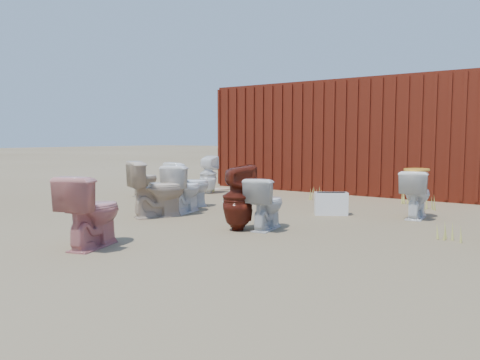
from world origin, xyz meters
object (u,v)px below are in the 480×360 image
Objects in this scene: toilet_front_maroon at (238,198)px; toilet_back_yellowlid at (416,194)px; toilet_front_pink at (92,211)px; loose_tank at (331,204)px; toilet_front_a at (189,185)px; shipping_container at (355,137)px; toilet_back_beige_right at (158,189)px; toilet_front_e at (266,203)px; toilet_back_a at (208,175)px; toilet_back_beige_left at (144,179)px; toilet_front_c at (183,189)px.

toilet_front_maroon reaches higher than toilet_back_yellowlid.
loose_tank is (1.24, 3.46, -0.22)m from toilet_front_pink.
toilet_front_pink is (1.07, -2.80, 0.01)m from toilet_front_a.
shipping_container is 7.09× the size of toilet_front_maroon.
toilet_front_maroon is 1.89m from loose_tank.
toilet_front_e is at bearing -149.85° from toilet_back_beige_right.
shipping_container is 4.61m from toilet_front_a.
toilet_back_a is 1.14× the size of toilet_back_yellowlid.
toilet_back_beige_right reaches higher than toilet_back_beige_left.
toilet_back_a reaches higher than toilet_front_c.
toilet_front_e reaches higher than loose_tank.
toilet_back_yellowlid reaches higher than loose_tank.
toilet_front_c is (-0.78, 2.34, -0.01)m from toilet_front_pink.
toilet_front_c is at bearing -100.92° from shipping_container.
toilet_back_beige_left is 1.40× the size of loose_tank.
toilet_back_yellowlid is 1.41× the size of loose_tank.
toilet_front_c is (-0.93, -4.83, -0.82)m from shipping_container.
toilet_back_yellowlid is at bearing -133.10° from toilet_front_e.
toilet_front_a is 0.54m from toilet_front_c.
shipping_container reaches higher than toilet_back_beige_left.
shipping_container is at bearing -108.92° from toilet_front_pink.
toilet_front_pink is at bearing 140.73° from toilet_back_beige_right.
toilet_front_maroon reaches higher than toilet_back_beige_left.
toilet_back_a is at bearing -130.63° from shipping_container.
toilet_front_pink is 5.02m from toilet_back_a.
toilet_front_maroon reaches higher than toilet_back_a.
toilet_front_maroon reaches higher than toilet_front_c.
toilet_back_beige_left is at bearing 8.90° from toilet_front_maroon.
toilet_back_beige_left is (-3.90, 1.57, 0.01)m from toilet_front_e.
toilet_front_a is 1.14× the size of toilet_front_e.
toilet_back_a reaches higher than loose_tank.
toilet_front_c is (0.29, -0.46, -0.01)m from toilet_front_a.
toilet_front_a is 2.41m from loose_tank.
toilet_front_a is 1.55× the size of loose_tank.
toilet_back_beige_left is at bearing -40.41° from toilet_front_c.
toilet_front_pink is at bearing 53.59° from toilet_back_yellowlid.
toilet_front_a is at bearing 3.64° from toilet_front_maroon.
loose_tank is (3.32, -1.11, -0.23)m from toilet_back_a.
toilet_front_pink is 4.58m from toilet_back_yellowlid.
toilet_back_beige_right is at bearing -4.96° from toilet_front_e.
toilet_front_a is (-1.22, -4.37, -0.81)m from shipping_container.
toilet_front_a reaches higher than toilet_front_e.
toilet_back_a is at bearing -49.22° from toilet_front_e.
toilet_front_c is 2.39m from toilet_back_beige_left.
shipping_container is at bearing -48.02° from toilet_front_maroon.
toilet_front_c is at bearing 11.63° from toilet_front_maroon.
loose_tank is (-1.14, -0.45, -0.18)m from toilet_back_yellowlid.
toilet_back_beige_left is at bearing -129.47° from shipping_container.
loose_tank is at bearing -127.43° from toilet_front_pink.
toilet_front_pink is at bearing 101.97° from toilet_back_a.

